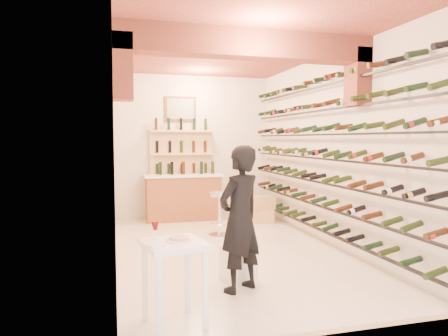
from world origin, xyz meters
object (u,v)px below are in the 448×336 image
wine_rack (317,153)px  person (240,219)px  tasting_table (174,257)px  chrome_barstool (220,211)px  white_stool (238,263)px  crate_lower (262,216)px  back_counter (183,196)px

wine_rack → person: wine_rack is taller
tasting_table → chrome_barstool: 3.65m
white_stool → crate_lower: bearing=65.1°
back_counter → crate_lower: (1.59, -0.69, -0.39)m
white_stool → chrome_barstool: size_ratio=0.54×
tasting_table → back_counter: bearing=68.1°
tasting_table → chrome_barstool: tasting_table is taller
chrome_barstool → crate_lower: (1.19, 0.99, -0.32)m
back_counter → chrome_barstool: 1.73m
wine_rack → crate_lower: bearing=97.0°
crate_lower → back_counter: bearing=156.6°
back_counter → tasting_table: size_ratio=1.74×
crate_lower → wine_rack: bearing=-83.0°
tasting_table → crate_lower: tasting_table is taller
wine_rack → white_stool: (-1.79, -1.38, -1.33)m
chrome_barstool → back_counter: bearing=103.5°
wine_rack → tasting_table: 3.78m
white_stool → back_counter: bearing=90.6°
person → chrome_barstool: size_ratio=2.11×
back_counter → person: size_ratio=1.00×
back_counter → tasting_table: 5.16m
wine_rack → tasting_table: size_ratio=5.82×
person → white_stool: bearing=-135.8°
chrome_barstool → crate_lower: size_ratio=1.68×
tasting_table → white_stool: (0.96, 1.05, -0.44)m
wine_rack → chrome_barstool: 2.04m
chrome_barstool → crate_lower: bearing=39.7°
white_stool → chrome_barstool: (0.36, 2.35, 0.25)m
white_stool → tasting_table: bearing=-132.4°
wine_rack → chrome_barstool: size_ratio=7.04×
back_counter → tasting_table: bearing=-100.3°
back_counter → tasting_table: (-0.92, -5.08, 0.13)m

